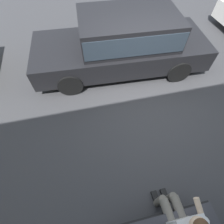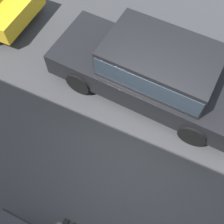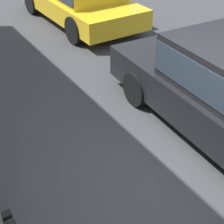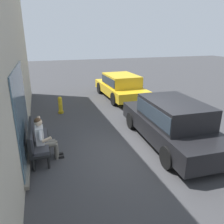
{
  "view_description": "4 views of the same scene",
  "coord_description": "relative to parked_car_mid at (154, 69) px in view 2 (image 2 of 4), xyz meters",
  "views": [
    {
      "loc": [
        1.48,
        2.6,
        3.58
      ],
      "look_at": [
        1.06,
        0.74,
        0.81
      ],
      "focal_mm": 28.0,
      "sensor_mm": 36.0,
      "label": 1
    },
    {
      "loc": [
        -0.58,
        2.6,
        5.84
      ],
      "look_at": [
        0.55,
        0.19,
        1.19
      ],
      "focal_mm": 45.0,
      "sensor_mm": 36.0,
      "label": 2
    },
    {
      "loc": [
        -2.46,
        2.6,
        3.5
      ],
      "look_at": [
        0.62,
        0.64,
        0.99
      ],
      "focal_mm": 55.0,
      "sensor_mm": 36.0,
      "label": 3
    },
    {
      "loc": [
        -5.55,
        2.6,
        3.45
      ],
      "look_at": [
        0.6,
        0.56,
        1.21
      ],
      "focal_mm": 35.0,
      "sensor_mm": 36.0,
      "label": 4
    }
  ],
  "objects": [
    {
      "name": "parked_car_mid",
      "position": [
        0.0,
        0.0,
        0.0
      ],
      "size": [
        4.76,
        2.05,
        1.52
      ],
      "color": "black",
      "rests_on": "ground_plane"
    },
    {
      "name": "ground_plane",
      "position": [
        -0.26,
        1.41,
        -0.82
      ],
      "size": [
        60.0,
        60.0,
        0.0
      ],
      "primitive_type": "plane",
      "color": "#38383A"
    }
  ]
}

